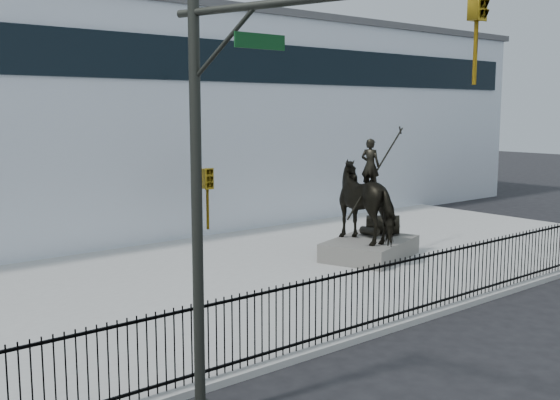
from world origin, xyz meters
TOP-DOWN VIEW (x-y plane):
  - ground at (0.00, 0.00)m, footprint 120.00×120.00m
  - plaza at (0.00, 7.00)m, footprint 30.00×12.00m
  - building at (0.00, 20.00)m, footprint 44.00×14.00m
  - picket_fence at (0.00, 1.25)m, footprint 22.10×0.10m
  - statue_plinth at (3.61, 6.21)m, footprint 3.85×3.19m
  - equestrian_statue at (3.67, 6.23)m, footprint 4.03×3.18m
  - traffic_signal_left at (-6.75, -0.62)m, footprint 1.52×4.84m

SIDE VIEW (x-z plane):
  - ground at x=0.00m, z-range 0.00..0.00m
  - plaza at x=0.00m, z-range 0.00..0.15m
  - statue_plinth at x=3.61m, z-range 0.15..0.77m
  - picket_fence at x=0.00m, z-range 0.15..1.65m
  - equestrian_statue at x=3.67m, z-range 0.27..3.86m
  - traffic_signal_left at x=-6.75m, z-range 0.53..7.53m
  - building at x=0.00m, z-range 0.00..9.00m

